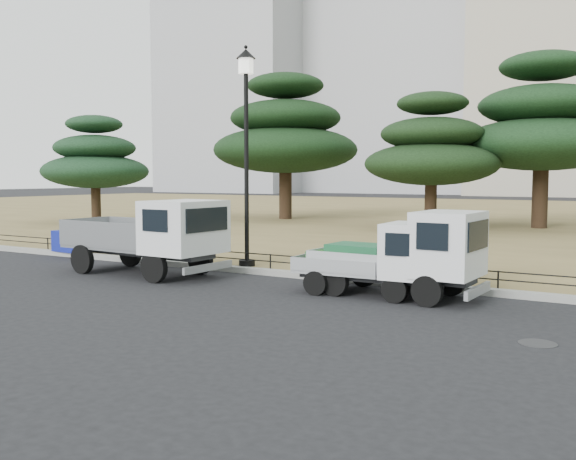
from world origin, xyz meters
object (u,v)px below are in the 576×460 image
Objects in this scene: truck_kei_rear at (408,254)px; truck_large at (150,233)px; street_lamp at (246,121)px; truck_kei_front at (377,259)px; tarp_pile at (79,239)px.

truck_large is at bearing -173.70° from truck_kei_rear.
truck_large is 4.03m from street_lamp.
truck_kei_rear is (0.66, 0.15, 0.14)m from truck_kei_front.
truck_large reaches higher than truck_kei_rear.
street_lamp is at bearing 158.26° from truck_kei_front.
truck_kei_front is at bearing -19.24° from street_lamp.
truck_kei_rear is 0.62× the size of street_lamp.
truck_large reaches higher than truck_kei_front.
truck_large is 7.08m from truck_kei_rear.
truck_kei_rear reaches higher than truck_kei_front.
street_lamp is 7.70m from tarp_pile.
truck_kei_front is 2.02× the size of tarp_pile.
truck_kei_front is 11.48m from tarp_pile.
truck_large is 1.50× the size of truck_kei_front.
truck_kei_front is at bearing -164.78° from truck_kei_rear.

